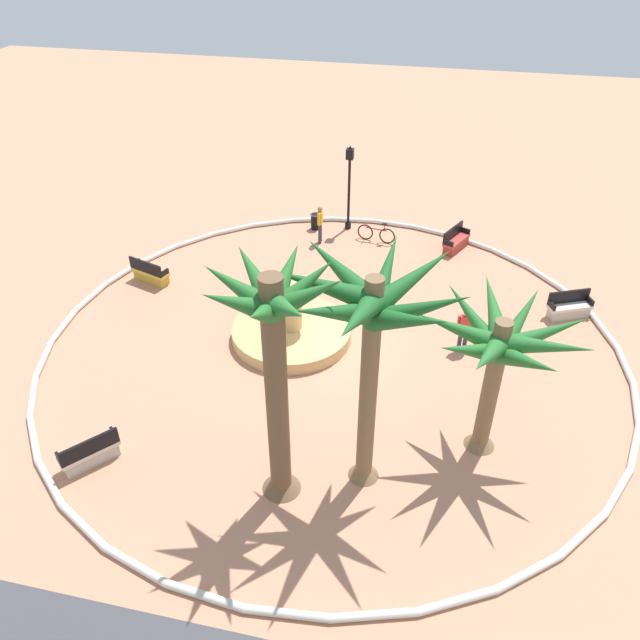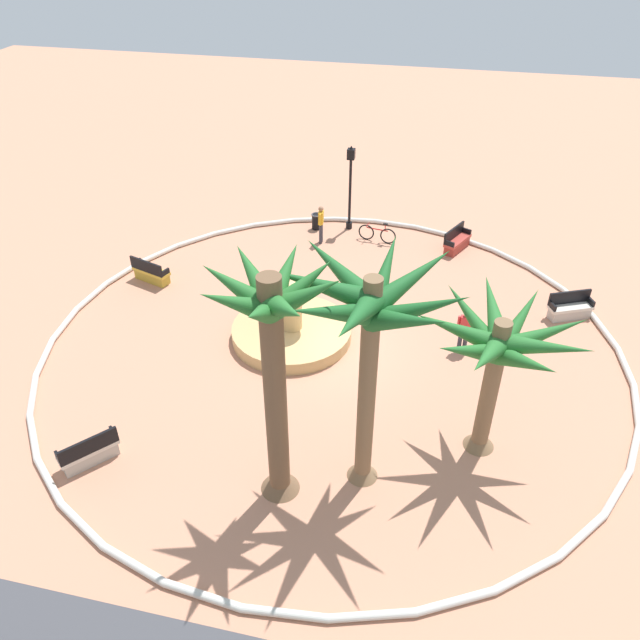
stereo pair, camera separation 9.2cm
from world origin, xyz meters
name	(u,v)px [view 1 (the left image)]	position (x,y,z in m)	size (l,w,h in m)	color
ground_plane	(332,347)	(0.00, 0.00, 0.00)	(80.00, 80.00, 0.00)	tan
plaza_curb	(332,344)	(0.00, 0.00, 0.10)	(19.44, 19.44, 0.20)	silver
fountain	(292,331)	(1.48, -0.21, 0.29)	(4.13, 4.13, 1.91)	tan
palm_tree_near_fountain	(274,342)	(0.09, 6.20, 4.80)	(3.27, 3.24, 6.71)	brown
palm_tree_by_curb	(499,347)	(-4.93, 3.54, 3.46)	(4.40, 4.42, 4.52)	brown
palm_tree_mid_plaza	(371,321)	(-1.90, 5.35, 5.06)	(4.49, 4.51, 6.42)	brown
bench_east	(456,242)	(-3.79, -7.87, 0.35)	(1.15, 1.66, 1.00)	#B73D33
bench_west	(569,309)	(-8.00, -3.61, 0.35)	(1.66, 1.11, 1.00)	beige
bench_north	(150,274)	(7.85, -2.60, 0.35)	(1.68, 0.98, 1.00)	gold
bench_southeast	(90,454)	(5.36, 6.48, 0.35)	(1.41, 1.55, 1.00)	beige
lamppost	(349,181)	(1.07, -8.85, 2.27)	(0.32, 0.32, 3.87)	black
trash_bin	(315,221)	(2.52, -8.48, 0.39)	(0.46, 0.46, 0.73)	black
bicycle_red_frame	(376,234)	(-0.36, -7.85, 0.38)	(1.71, 0.47, 0.94)	black
person_cyclist_helmet	(320,222)	(2.02, -7.24, 0.96)	(0.23, 0.53, 1.71)	#33333D
person_cyclist_photo	(464,328)	(-4.29, -0.79, 0.90)	(0.53, 0.23, 1.60)	#33333D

